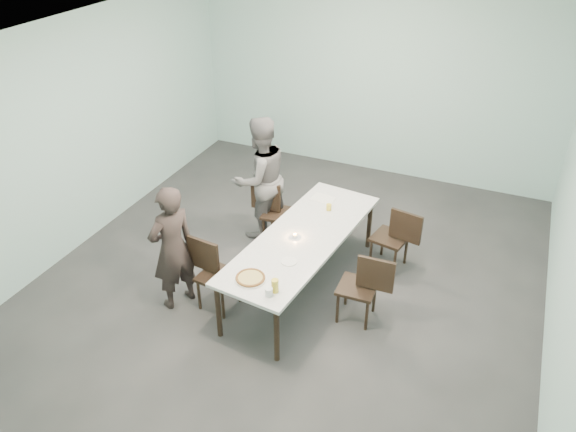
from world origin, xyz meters
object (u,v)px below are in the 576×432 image
at_px(chair_far_left, 274,208).
at_px(beer_glass, 275,286).
at_px(diner_near, 172,248).
at_px(pizza, 250,278).
at_px(amber_tumbler, 329,207).
at_px(table, 302,240).
at_px(water_tumbler, 269,292).
at_px(chair_near_left, 212,269).
at_px(diner_far, 260,178).
at_px(chair_near_right, 365,284).
at_px(chair_far_right, 396,235).
at_px(side_plate, 289,261).
at_px(tealight, 295,236).

xyz_separation_m(chair_far_left, beer_glass, (0.89, -1.89, 0.32)).
xyz_separation_m(diner_near, pizza, (1.05, -0.12, -0.01)).
bearing_deg(amber_tumbler, chair_far_left, 171.10).
relative_size(table, water_tumbler, 29.84).
relative_size(beer_glass, water_tumbler, 1.67).
relative_size(chair_near_left, pizza, 2.56).
xyz_separation_m(table, diner_far, (-0.99, 0.91, 0.18)).
bearing_deg(table, chair_near_right, -17.38).
distance_m(chair_far_right, side_plate, 1.66).
xyz_separation_m(table, diner_near, (-1.25, -0.86, 0.09)).
height_order(table, chair_far_left, chair_far_left).
height_order(chair_far_left, water_tumbler, chair_far_left).
relative_size(table, beer_glass, 17.90).
xyz_separation_m(chair_near_left, chair_far_left, (0.08, 1.54, 0.00)).
xyz_separation_m(chair_far_left, water_tumbler, (0.86, -1.97, 0.29)).
height_order(chair_far_left, diner_far, diner_far).
bearing_deg(chair_near_left, beer_glass, -13.89).
xyz_separation_m(diner_far, tealight, (0.92, -0.97, -0.11)).
height_order(chair_near_left, chair_far_left, same).
xyz_separation_m(chair_far_left, tealight, (0.69, -0.89, 0.27)).
distance_m(chair_near_left, side_plate, 0.95).
bearing_deg(chair_far_right, chair_near_right, 97.27).
bearing_deg(beer_glass, chair_near_right, 47.01).
distance_m(table, chair_far_right, 1.28).
bearing_deg(water_tumbler, pizza, 150.94).
bearing_deg(diner_far, chair_near_right, 89.06).
bearing_deg(pizza, amber_tumbler, 80.71).
distance_m(table, beer_glass, 1.08).
relative_size(chair_far_left, diner_far, 0.50).
xyz_separation_m(table, side_plate, (0.06, -0.53, 0.06)).
bearing_deg(chair_far_left, pizza, -77.83).
xyz_separation_m(chair_far_left, amber_tumbler, (0.84, -0.13, 0.29)).
bearing_deg(amber_tumbler, diner_far, 168.80).
bearing_deg(pizza, chair_far_left, 107.34).
bearing_deg(beer_glass, tealight, 101.26).
bearing_deg(table, chair_far_left, 132.64).
relative_size(table, chair_near_right, 3.09).
bearing_deg(diner_near, chair_near_right, 129.73).
height_order(diner_near, tealight, diner_near).
bearing_deg(water_tumbler, chair_far_left, 113.49).
height_order(table, tealight, tealight).
relative_size(pizza, amber_tumbler, 4.25).
height_order(chair_near_left, side_plate, chair_near_left).
bearing_deg(table, diner_far, 137.64).
height_order(table, chair_near_right, chair_near_right).
xyz_separation_m(table, chair_near_left, (-0.84, -0.71, -0.19)).
bearing_deg(amber_tumbler, side_plate, -91.06).
distance_m(diner_far, pizza, 2.05).
bearing_deg(chair_near_right, pizza, 32.26).
xyz_separation_m(tealight, amber_tumbler, (0.15, 0.75, 0.02)).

